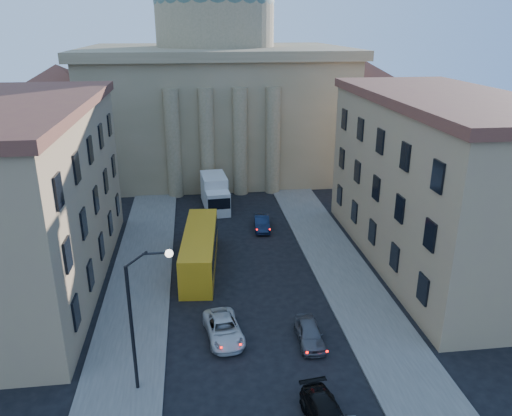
{
  "coord_description": "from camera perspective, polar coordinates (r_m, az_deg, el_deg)",
  "views": [
    {
      "loc": [
        -3.69,
        -16.21,
        20.0
      ],
      "look_at": [
        0.68,
        17.7,
        7.31
      ],
      "focal_mm": 35.0,
      "sensor_mm": 36.0,
      "label": 1
    }
  ],
  "objects": [
    {
      "name": "street_lamp",
      "position": [
        28.52,
        -13.12,
        -11.3
      ],
      "size": [
        2.62,
        0.44,
        8.83
      ],
      "color": "black",
      "rests_on": "ground"
    },
    {
      "name": "car_right_mid",
      "position": [
        28.56,
        8.08,
        -22.49
      ],
      "size": [
        2.41,
        4.81,
        1.34
      ],
      "primitive_type": "imported",
      "rotation": [
        0.0,
        0.0,
        0.12
      ],
      "color": "black",
      "rests_on": "ground"
    },
    {
      "name": "sidewalk_right",
      "position": [
        41.42,
        10.86,
        -8.79
      ],
      "size": [
        5.0,
        60.0,
        0.15
      ],
      "primitive_type": "cube",
      "color": "#55544E",
      "rests_on": "ground"
    },
    {
      "name": "building_right",
      "position": [
        45.23,
        20.24,
        2.94
      ],
      "size": [
        11.6,
        26.6,
        14.7
      ],
      "color": "#9B795B",
      "rests_on": "ground"
    },
    {
      "name": "car_left_mid",
      "position": [
        34.61,
        -3.72,
        -13.63
      ],
      "size": [
        2.86,
        5.11,
        1.35
      ],
      "primitive_type": "imported",
      "rotation": [
        0.0,
        0.0,
        0.13
      ],
      "color": "beige",
      "rests_on": "ground"
    },
    {
      "name": "sidewalk_left",
      "position": [
        39.88,
        -13.48,
        -10.24
      ],
      "size": [
        5.0,
        60.0,
        0.15
      ],
      "primitive_type": "cube",
      "color": "#55544E",
      "rests_on": "ground"
    },
    {
      "name": "building_left",
      "position": [
        42.37,
        -25.28,
        1.08
      ],
      "size": [
        11.6,
        26.6,
        14.7
      ],
      "color": "#9B795B",
      "rests_on": "ground"
    },
    {
      "name": "city_bus",
      "position": [
        43.43,
        -6.44,
        -4.63
      ],
      "size": [
        3.63,
        11.72,
        3.25
      ],
      "rotation": [
        0.0,
        0.0,
        -0.09
      ],
      "color": "orange",
      "rests_on": "ground"
    },
    {
      "name": "box_truck",
      "position": [
        57.15,
        -4.69,
        1.65
      ],
      "size": [
        3.13,
        6.86,
        3.67
      ],
      "rotation": [
        0.0,
        0.0,
        0.08
      ],
      "color": "silver",
      "rests_on": "ground"
    },
    {
      "name": "car_right_distant",
      "position": [
        51.37,
        0.67,
        -1.71
      ],
      "size": [
        1.81,
        4.36,
        1.4
      ],
      "primitive_type": "imported",
      "rotation": [
        0.0,
        0.0,
        -0.08
      ],
      "color": "black",
      "rests_on": "ground"
    },
    {
      "name": "church",
      "position": [
        72.23,
        -4.51,
        13.84
      ],
      "size": [
        68.02,
        28.76,
        36.6
      ],
      "color": "olive",
      "rests_on": "ground"
    },
    {
      "name": "car_right_far",
      "position": [
        34.29,
        6.13,
        -14.06
      ],
      "size": [
        1.75,
        4.07,
        1.37
      ],
      "primitive_type": "imported",
      "rotation": [
        0.0,
        0.0,
        -0.03
      ],
      "color": "#4D4D52",
      "rests_on": "ground"
    }
  ]
}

